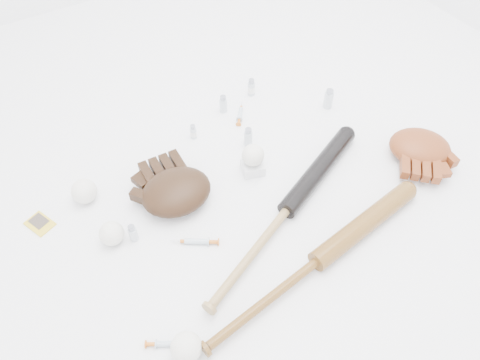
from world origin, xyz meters
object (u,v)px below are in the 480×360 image
bat_dark (287,209)px  bat_wood (318,261)px  glove_dark (176,191)px  pedestal (253,167)px

bat_dark → bat_wood: same height
bat_dark → glove_dark: (-0.27, 0.24, 0.02)m
bat_dark → bat_wood: 0.20m
glove_dark → bat_wood: bearing=-58.1°
bat_wood → glove_dark: (-0.24, 0.44, 0.02)m
bat_dark → pedestal: bat_dark is taller
bat_wood → glove_dark: glove_dark is taller
bat_dark → bat_wood: bearing=-122.5°
glove_dark → bat_dark: bearing=-38.1°
glove_dark → pedestal: size_ratio=3.78×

